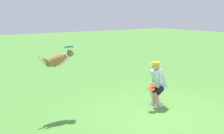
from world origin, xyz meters
TOP-DOWN VIEW (x-y plane):
  - ground_plane at (0.00, 0.00)m, footprint 60.00×60.00m
  - person at (-0.43, -0.66)m, footprint 0.68×0.65m
  - dog at (2.15, -1.58)m, footprint 1.00×0.26m
  - frisbee_flying at (1.84, -1.58)m, footprint 0.33×0.33m
  - frisbee_held at (-0.07, -0.53)m, footprint 0.27×0.26m

SIDE VIEW (x-z plane):
  - ground_plane at x=0.00m, z-range 0.00..0.00m
  - frisbee_held at x=-0.07m, z-range 0.56..0.66m
  - person at x=-0.43m, z-range 0.05..1.34m
  - dog at x=2.15m, z-range 1.25..1.71m
  - frisbee_flying at x=1.84m, z-range 1.73..1.83m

